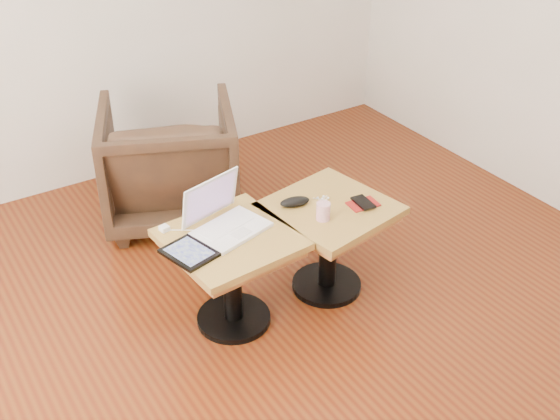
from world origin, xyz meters
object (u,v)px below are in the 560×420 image
side_table_right (329,227)px  armchair (169,162)px  side_table_left (231,258)px  laptop (224,219)px  striped_cup (323,211)px

side_table_right → armchair: bearing=98.4°
side_table_left → laptop: 0.19m
side_table_right → laptop: size_ratio=1.66×
striped_cup → armchair: armchair is taller
side_table_left → side_table_right: 0.54m
side_table_left → side_table_right: same height
side_table_left → armchair: 1.07m
laptop → striped_cup: (0.43, -0.19, -0.00)m
laptop → side_table_right: bearing=-26.3°
armchair → side_table_right: bearing=132.3°
striped_cup → side_table_right: bearing=38.5°
side_table_left → side_table_right: (0.54, -0.03, 0.00)m
side_table_left → striped_cup: size_ratio=6.84×
striped_cup → armchair: bearing=102.9°
side_table_left → armchair: armchair is taller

